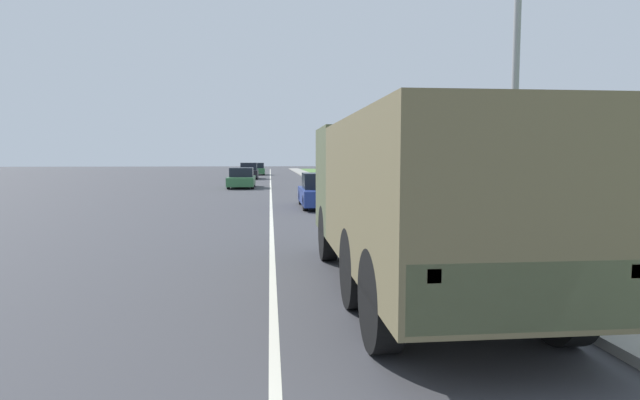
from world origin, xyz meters
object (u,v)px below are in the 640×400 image
military_truck (413,192)px  car_fourth_ahead (257,169)px  lamp_post (508,18)px  pickup_truck (569,209)px  car_nearest_ahead (322,192)px  car_second_ahead (242,179)px  car_third_ahead (249,172)px

military_truck → car_fourth_ahead: (-3.83, 55.21, -0.88)m
car_fourth_ahead → lamp_post: 53.83m
military_truck → car_fourth_ahead: military_truck is taller
lamp_post → pickup_truck: bearing=35.3°
car_nearest_ahead → car_fourth_ahead: car_fourth_ahead is taller
car_nearest_ahead → lamp_post: size_ratio=0.54×
pickup_truck → lamp_post: 4.99m
car_fourth_ahead → military_truck: bearing=-86.0°
military_truck → car_second_ahead: size_ratio=1.50×
military_truck → lamp_post: lamp_post is taller
military_truck → car_fourth_ahead: size_ratio=1.58×
military_truck → lamp_post: size_ratio=0.92×
military_truck → car_fourth_ahead: 55.35m
car_third_ahead → lamp_post: 42.10m
lamp_post → military_truck: bearing=-141.4°
car_second_ahead → car_fourth_ahead: (0.39, 27.06, 0.04)m
pickup_truck → car_second_ahead: bearing=110.5°
car_nearest_ahead → car_fourth_ahead: bearing=95.3°
car_nearest_ahead → lamp_post: 12.62m
car_nearest_ahead → car_second_ahead: (-4.22, 14.57, -0.02)m
car_fourth_ahead → pickup_truck: size_ratio=0.91×
car_nearest_ahead → pickup_truck: pickup_truck is taller
car_nearest_ahead → car_fourth_ahead: 41.81m
car_second_ahead → pickup_truck: 26.11m
car_nearest_ahead → car_third_ahead: car_third_ahead is taller
pickup_truck → car_nearest_ahead: bearing=116.4°
car_second_ahead → car_third_ahead: size_ratio=1.00×
military_truck → car_nearest_ahead: (0.00, 13.58, -0.90)m
car_third_ahead → lamp_post: (6.71, -41.36, 4.07)m
car_third_ahead → car_fourth_ahead: car_third_ahead is taller
military_truck → car_nearest_ahead: bearing=90.0°
military_truck → pickup_truck: military_truck is taller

